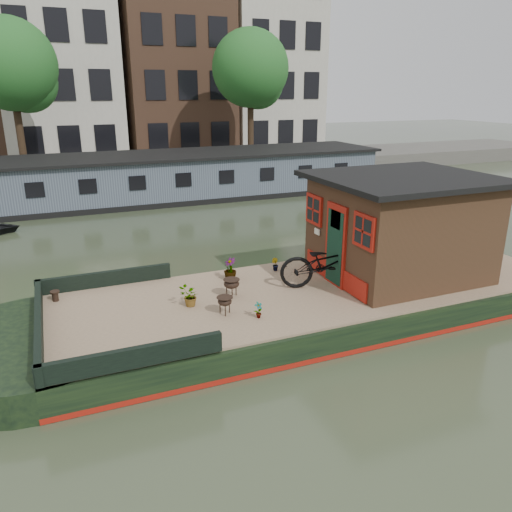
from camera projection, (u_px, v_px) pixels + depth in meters
name	position (u px, v px, depth m)	size (l,w,h in m)	color
ground	(317.00, 312.00, 11.68)	(120.00, 120.00, 0.00)	#2A3522
houseboat_hull	(265.00, 311.00, 11.11)	(14.01, 4.02, 0.60)	black
houseboat_deck	(318.00, 288.00, 11.48)	(11.80, 3.80, 0.05)	#987D5E
bow_bulwark	(87.00, 316.00, 9.57)	(3.00, 4.00, 0.35)	black
cabin	(400.00, 226.00, 11.88)	(4.00, 3.50, 2.42)	#322213
bicycle	(329.00, 263.00, 11.28)	(0.77, 2.21, 1.16)	black
potted_plant_a	(258.00, 310.00, 9.85)	(0.18, 0.12, 0.34)	maroon
potted_plant_b	(275.00, 264.00, 12.45)	(0.18, 0.14, 0.32)	maroon
potted_plant_c	(190.00, 296.00, 10.37)	(0.40, 0.35, 0.44)	#AA6831
potted_plant_d	(230.00, 269.00, 11.80)	(0.30, 0.30, 0.54)	brown
brazier_front	(225.00, 305.00, 10.02)	(0.35, 0.35, 0.37)	black
brazier_rear	(232.00, 288.00, 10.86)	(0.38, 0.38, 0.41)	black
bollard_port	(55.00, 296.00, 10.67)	(0.20, 0.20, 0.23)	black
bollard_stbd	(61.00, 369.00, 7.91)	(0.18, 0.18, 0.20)	black
far_houseboat	(173.00, 178.00, 23.63)	(20.40, 4.40, 2.11)	#505D6B
quay	(147.00, 169.00, 29.48)	(60.00, 6.00, 0.90)	#47443F
townhouse_row	(122.00, 43.00, 33.30)	(27.25, 8.00, 16.50)	brown
tree_left	(14.00, 69.00, 24.19)	(4.40, 4.40, 7.40)	#332316
tree_right	(252.00, 72.00, 28.73)	(4.40, 4.40, 7.40)	#332316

